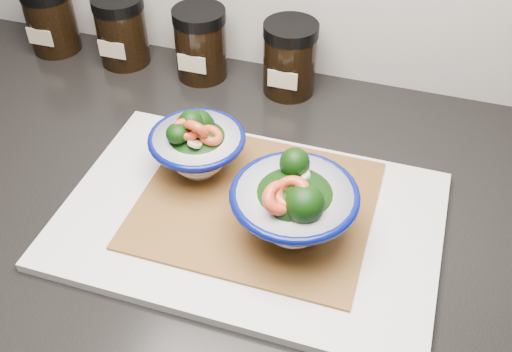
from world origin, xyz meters
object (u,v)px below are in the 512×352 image
(spice_jar_a, at_px, (51,18))
(cutting_board, at_px, (250,219))
(bowl_right, at_px, (294,206))
(spice_jar_d, at_px, (290,58))
(spice_jar_b, at_px, (122,30))
(spice_jar_c, at_px, (201,43))
(bowl_left, at_px, (197,146))

(spice_jar_a, bearing_deg, cutting_board, -33.13)
(bowl_right, distance_m, spice_jar_a, 0.58)
(spice_jar_d, bearing_deg, cutting_board, -83.90)
(bowl_right, distance_m, spice_jar_b, 0.48)
(cutting_board, height_order, spice_jar_d, spice_jar_d)
(spice_jar_c, relative_size, spice_jar_d, 1.00)
(bowl_left, height_order, spice_jar_c, bowl_left)
(bowl_left, xyz_separation_m, spice_jar_d, (0.06, 0.23, 0.00))
(spice_jar_b, bearing_deg, spice_jar_d, 0.00)
(bowl_left, height_order, spice_jar_b, bowl_left)
(spice_jar_a, xyz_separation_m, spice_jar_c, (0.27, 0.00, 0.00))
(bowl_left, bearing_deg, cutting_board, -32.57)
(spice_jar_b, relative_size, spice_jar_c, 1.00)
(bowl_left, bearing_deg, spice_jar_c, 110.55)
(bowl_right, bearing_deg, cutting_board, 163.78)
(spice_jar_b, bearing_deg, spice_jar_c, 0.00)
(bowl_left, distance_m, spice_jar_b, 0.32)
(spice_jar_a, relative_size, spice_jar_c, 1.00)
(spice_jar_a, bearing_deg, spice_jar_d, 0.00)
(bowl_left, xyz_separation_m, bowl_right, (0.14, -0.07, 0.01))
(spice_jar_c, bearing_deg, bowl_right, -52.69)
(bowl_right, distance_m, spice_jar_c, 0.38)
(cutting_board, bearing_deg, bowl_left, 147.43)
(bowl_right, bearing_deg, bowl_left, 153.39)
(cutting_board, xyz_separation_m, spice_jar_a, (-0.44, 0.29, 0.05))
(cutting_board, distance_m, spice_jar_b, 0.43)
(spice_jar_d, bearing_deg, bowl_right, -73.83)
(bowl_right, height_order, spice_jar_a, bowl_right)
(bowl_right, bearing_deg, spice_jar_b, 140.41)
(spice_jar_a, bearing_deg, bowl_right, -31.42)
(cutting_board, bearing_deg, spice_jar_b, 137.20)
(bowl_right, relative_size, spice_jar_d, 1.28)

